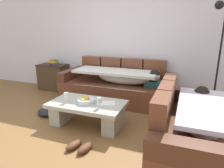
# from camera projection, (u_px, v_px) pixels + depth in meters

# --- Properties ---
(ground_plane) EXTENTS (14.00, 14.00, 0.00)m
(ground_plane) POSITION_uv_depth(u_px,v_px,m) (65.00, 134.00, 2.99)
(ground_plane) COLOR brown
(back_wall) EXTENTS (9.00, 0.10, 2.70)m
(back_wall) POSITION_uv_depth(u_px,v_px,m) (115.00, 36.00, 4.56)
(back_wall) COLOR white
(back_wall) RESTS_ON ground_plane
(couch_along_wall) EXTENTS (2.33, 0.92, 0.88)m
(couch_along_wall) POSITION_uv_depth(u_px,v_px,m) (118.00, 86.00, 4.27)
(couch_along_wall) COLOR brown
(couch_along_wall) RESTS_ON ground_plane
(couch_near_window) EXTENTS (0.92, 1.74, 0.88)m
(couch_near_window) POSITION_uv_depth(u_px,v_px,m) (194.00, 131.00, 2.41)
(couch_near_window) COLOR brown
(couch_near_window) RESTS_ON ground_plane
(coffee_table) EXTENTS (1.20, 0.68, 0.38)m
(coffee_table) POSITION_uv_depth(u_px,v_px,m) (87.00, 111.00, 3.25)
(coffee_table) COLOR #B4B6A5
(coffee_table) RESTS_ON ground_plane
(fruit_bowl) EXTENTS (0.28, 0.28, 0.10)m
(fruit_bowl) POSITION_uv_depth(u_px,v_px,m) (86.00, 101.00, 3.17)
(fruit_bowl) COLOR silver
(fruit_bowl) RESTS_ON coffee_table
(wine_glass_near_left) EXTENTS (0.07, 0.07, 0.17)m
(wine_glass_near_left) POSITION_uv_depth(u_px,v_px,m) (66.00, 96.00, 3.17)
(wine_glass_near_left) COLOR silver
(wine_glass_near_left) RESTS_ON coffee_table
(wine_glass_near_right) EXTENTS (0.07, 0.07, 0.17)m
(wine_glass_near_right) POSITION_uv_depth(u_px,v_px,m) (99.00, 101.00, 2.95)
(wine_glass_near_right) COLOR silver
(wine_glass_near_right) RESTS_ON coffee_table
(open_magazine) EXTENTS (0.33, 0.28, 0.01)m
(open_magazine) POSITION_uv_depth(u_px,v_px,m) (106.00, 103.00, 3.16)
(open_magazine) COLOR white
(open_magazine) RESTS_ON coffee_table
(side_cabinet) EXTENTS (0.72, 0.44, 0.64)m
(side_cabinet) POSITION_uv_depth(u_px,v_px,m) (53.00, 77.00, 5.10)
(side_cabinet) COLOR #483220
(side_cabinet) RESTS_ON ground_plane
(book_stack_on_cabinet) EXTENTS (0.19, 0.22, 0.13)m
(book_stack_on_cabinet) POSITION_uv_depth(u_px,v_px,m) (54.00, 62.00, 4.98)
(book_stack_on_cabinet) COLOR #72337F
(book_stack_on_cabinet) RESTS_ON side_cabinet
(floor_lamp) EXTENTS (0.33, 0.31, 1.95)m
(floor_lamp) POSITION_uv_depth(u_px,v_px,m) (217.00, 53.00, 3.41)
(floor_lamp) COLOR black
(floor_lamp) RESTS_ON ground_plane
(pair_of_shoes) EXTENTS (0.34, 0.30, 0.09)m
(pair_of_shoes) POSITION_uv_depth(u_px,v_px,m) (79.00, 146.00, 2.61)
(pair_of_shoes) COLOR #59331E
(pair_of_shoes) RESTS_ON ground_plane
(crumpled_garment) EXTENTS (0.43, 0.36, 0.12)m
(crumpled_garment) POSITION_uv_depth(u_px,v_px,m) (48.00, 112.00, 3.64)
(crumpled_garment) COLOR #232328
(crumpled_garment) RESTS_ON ground_plane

